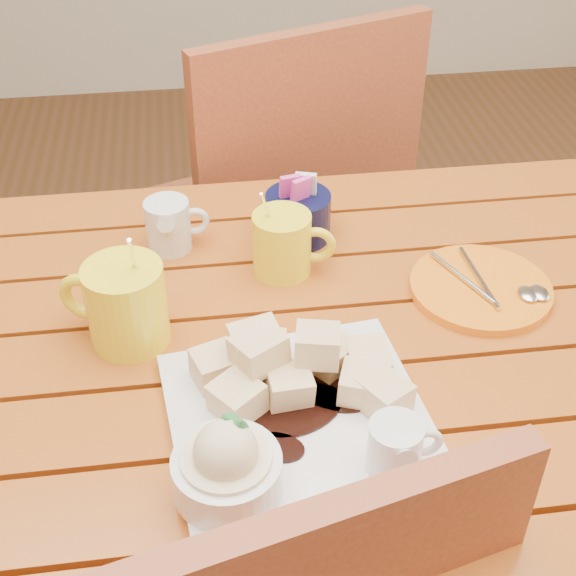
{
  "coord_description": "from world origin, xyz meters",
  "views": [
    {
      "loc": [
        -0.06,
        -0.74,
        1.41
      ],
      "look_at": [
        0.04,
        0.02,
        0.82
      ],
      "focal_mm": 50.0,
      "sensor_mm": 36.0,
      "label": 1
    }
  ],
  "objects": [
    {
      "name": "coffee_mug_left",
      "position": [
        -0.16,
        0.03,
        0.81
      ],
      "size": [
        0.13,
        0.1,
        0.16
      ],
      "rotation": [
        0.0,
        0.0,
        -0.41
      ],
      "color": "yellow",
      "rests_on": "table"
    },
    {
      "name": "sugar_caddy",
      "position": [
        0.08,
        0.23,
        0.79
      ],
      "size": [
        0.09,
        0.09,
        0.1
      ],
      "color": "black",
      "rests_on": "table"
    },
    {
      "name": "chair_far",
      "position": [
        0.11,
        0.63,
        0.53
      ],
      "size": [
        0.57,
        0.57,
        0.95
      ],
      "rotation": [
        0.0,
        0.0,
        3.49
      ],
      "color": "brown",
      "rests_on": "ground"
    },
    {
      "name": "cream_pitcher",
      "position": [
        -0.1,
        0.22,
        0.79
      ],
      "size": [
        0.09,
        0.08,
        0.08
      ],
      "rotation": [
        0.0,
        0.0,
        0.06
      ],
      "color": "white",
      "rests_on": "table"
    },
    {
      "name": "coffee_mug_right",
      "position": [
        0.05,
        0.15,
        0.8
      ],
      "size": [
        0.11,
        0.08,
        0.13
      ],
      "rotation": [
        0.0,
        0.0,
        -0.2
      ],
      "color": "yellow",
      "rests_on": "table"
    },
    {
      "name": "dessert_plate",
      "position": [
        0.01,
        -0.16,
        0.78
      ],
      "size": [
        0.31,
        0.31,
        0.11
      ],
      "rotation": [
        0.0,
        0.0,
        0.12
      ],
      "color": "white",
      "rests_on": "table"
    },
    {
      "name": "orange_saucer",
      "position": [
        0.31,
        0.06,
        0.76
      ],
      "size": [
        0.19,
        0.19,
        0.02
      ],
      "rotation": [
        0.0,
        0.0,
        0.2
      ],
      "color": "orange",
      "rests_on": "table"
    },
    {
      "name": "table",
      "position": [
        0.0,
        0.0,
        0.64
      ],
      "size": [
        1.2,
        0.79,
        0.75
      ],
      "color": "#A64615",
      "rests_on": "ground"
    }
  ]
}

